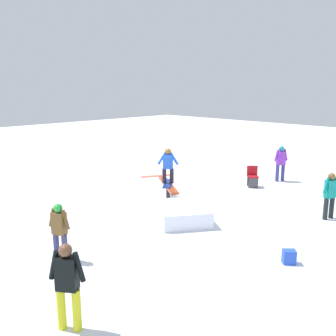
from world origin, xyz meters
TOP-DOWN VIEW (x-y plane):
  - ground_plane at (0.00, 0.00)m, footprint 60.00×60.00m
  - rail_feature at (0.00, 0.00)m, footprint 2.13×1.54m
  - snow_kicker_ramp at (-1.83, 1.21)m, footprint 2.33×2.24m
  - main_rider_on_rail at (0.00, 0.00)m, footprint 1.04×1.19m
  - bystander_black at (-4.10, 6.54)m, footprint 0.60×0.46m
  - bystander_brown at (-1.58, 5.29)m, footprint 0.63×0.31m
  - bystander_purple at (-1.48, -5.60)m, footprint 0.40×0.65m
  - bystander_teal at (-5.01, -2.24)m, footprint 0.31×0.67m
  - loose_snowboard_coral at (3.12, -2.31)m, footprint 0.91×1.41m
  - folding_chair at (-1.14, -3.90)m, footprint 0.62×0.62m
  - backpack_on_snow at (-5.62, 1.53)m, footprint 0.37×0.37m

SIDE VIEW (x-z plane):
  - ground_plane at x=0.00m, z-range 0.00..0.00m
  - loose_snowboard_coral at x=3.12m, z-range 0.00..0.02m
  - backpack_on_snow at x=-5.62m, z-range 0.00..0.34m
  - snow_kicker_ramp at x=-1.83m, z-range 0.00..0.50m
  - folding_chair at x=-1.14m, z-range -0.03..0.85m
  - rail_feature at x=0.00m, z-range 0.23..0.87m
  - bystander_brown at x=-1.58m, z-range 0.09..1.53m
  - bystander_teal at x=-5.01m, z-range 0.09..1.60m
  - bystander_purple at x=-1.48m, z-range 0.10..1.68m
  - bystander_black at x=-4.10m, z-range 0.10..1.70m
  - main_rider_on_rail at x=0.00m, z-range 0.64..1.97m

